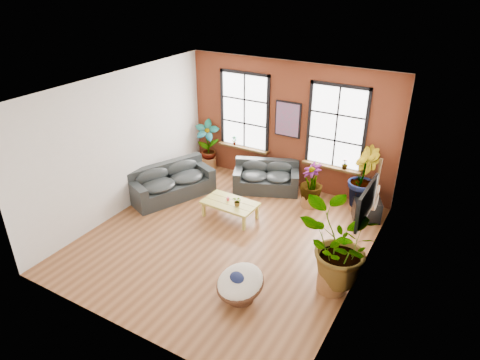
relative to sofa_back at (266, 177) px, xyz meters
The scene contains 19 objects.
room 2.84m from the sofa_back, 82.81° to the right, with size 6.04×6.54×3.54m.
sofa_back is the anchor object (origin of this frame).
sofa_left 2.64m from the sofa_back, 141.70° to the right, with size 1.75×2.43×0.89m.
coffee_table 1.79m from the sofa_back, 93.23° to the right, with size 1.37×0.82×0.52m.
papasan_chair 4.49m from the sofa_back, 69.53° to the right, with size 1.21×1.21×0.69m.
poster 1.71m from the sofa_back, 61.13° to the left, with size 0.74×0.06×0.98m.
tv_wall_unit 4.00m from the sofa_back, 31.91° to the right, with size 0.13×1.86×1.20m.
media_box 2.87m from the sofa_back, ahead, with size 0.81×0.75×0.54m.
pot_back_left 2.23m from the sofa_back, behind, with size 0.54×0.54×0.36m.
pot_back_right 2.60m from the sofa_back, ahead, with size 0.52×0.52×0.35m.
pot_right_wall 4.29m from the sofa_back, 46.05° to the right, with size 0.60×0.60×0.41m.
pot_mid 1.45m from the sofa_back, 10.56° to the right, with size 0.49×0.49×0.32m.
floor_plant_back_left 2.26m from the sofa_back, behind, with size 0.74×0.50×1.40m, color #15511A.
floor_plant_back_right 2.63m from the sofa_back, ahead, with size 0.85×0.69×1.55m, color #15511A.
floor_plant_right_wall 4.33m from the sofa_back, 45.57° to the right, with size 1.46×1.26×1.62m, color #15511A.
floor_plant_mid 1.47m from the sofa_back, ahead, with size 0.60×0.60×1.08m, color #15511A.
table_plant 1.87m from the sofa_back, 85.43° to the right, with size 0.23×0.20×0.25m, color #15511A.
sill_plant_left 1.58m from the sofa_back, 159.00° to the left, with size 0.14×0.10×0.27m, color #15511A.
sill_plant_right 2.18m from the sofa_back, 14.33° to the left, with size 0.15×0.15×0.27m, color #15511A.
Camera 1 is at (4.38, -7.00, 5.69)m, focal length 32.00 mm.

